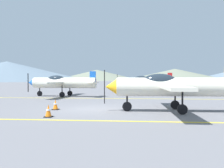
# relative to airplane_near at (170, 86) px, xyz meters

# --- Properties ---
(ground_plane) EXTENTS (400.00, 400.00, 0.00)m
(ground_plane) POSITION_rel_airplane_near_xyz_m (-4.27, 0.74, -1.37)
(ground_plane) COLOR slate
(apron_line_near) EXTENTS (80.00, 0.16, 0.01)m
(apron_line_near) POSITION_rel_airplane_near_xyz_m (-4.27, -3.15, -1.37)
(apron_line_near) COLOR yellow
(apron_line_near) RESTS_ON ground_plane
(apron_line_far) EXTENTS (80.00, 0.16, 0.01)m
(apron_line_far) POSITION_rel_airplane_near_xyz_m (-4.27, 7.96, -1.37)
(apron_line_far) COLOR yellow
(apron_line_far) RESTS_ON ground_plane
(airplane_near) EXTENTS (7.02, 8.10, 2.43)m
(airplane_near) POSITION_rel_airplane_near_xyz_m (0.00, 0.00, 0.00)
(airplane_near) COLOR silver
(airplane_near) RESTS_ON ground_plane
(airplane_mid) EXTENTS (7.09, 8.15, 2.43)m
(airplane_mid) POSITION_rel_airplane_near_xyz_m (-8.93, 9.81, 0.00)
(airplane_mid) COLOR silver
(airplane_mid) RESTS_ON ground_plane
(airplane_far) EXTENTS (7.12, 8.09, 2.43)m
(airplane_far) POSITION_rel_airplane_near_xyz_m (-0.52, 16.95, 0.00)
(airplane_far) COLOR silver
(airplane_far) RESTS_ON ground_plane
(traffic_cone_front) EXTENTS (0.36, 0.36, 0.59)m
(traffic_cone_front) POSITION_rel_airplane_near_xyz_m (-5.88, -2.37, -1.08)
(traffic_cone_front) COLOR black
(traffic_cone_front) RESTS_ON ground_plane
(traffic_cone_side) EXTENTS (0.36, 0.36, 0.59)m
(traffic_cone_side) POSITION_rel_airplane_near_xyz_m (-6.39, 0.21, -1.08)
(traffic_cone_side) COLOR black
(traffic_cone_side) RESTS_ON ground_plane
(hill_left) EXTENTS (89.61, 89.61, 10.77)m
(hill_left) POSITION_rel_airplane_near_xyz_m (-71.94, 116.45, 4.02)
(hill_left) COLOR slate
(hill_left) RESTS_ON ground_plane
(hill_centerleft) EXTENTS (56.99, 56.99, 6.83)m
(hill_centerleft) POSITION_rel_airplane_near_xyz_m (-25.90, 143.67, 2.04)
(hill_centerleft) COLOR slate
(hill_centerleft) RESTS_ON ground_plane
(hill_centerright) EXTENTS (63.64, 63.64, 7.18)m
(hill_centerright) POSITION_rel_airplane_near_xyz_m (22.85, 139.48, 2.22)
(hill_centerright) COLOR slate
(hill_centerright) RESTS_ON ground_plane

